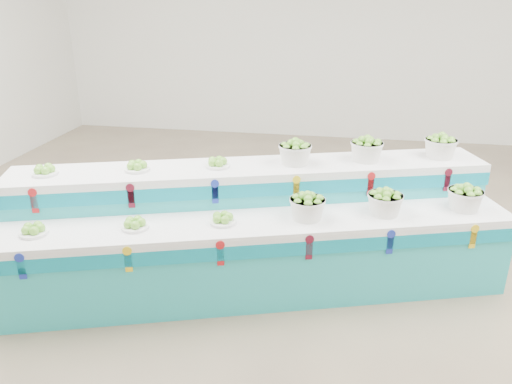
# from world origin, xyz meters

# --- Properties ---
(ground) EXTENTS (10.00, 10.00, 0.00)m
(ground) POSITION_xyz_m (0.00, 0.00, 0.00)
(ground) COLOR brown
(ground) RESTS_ON ground
(back_wall) EXTENTS (10.00, 0.00, 10.00)m
(back_wall) POSITION_xyz_m (0.00, 5.00, 2.00)
(back_wall) COLOR silver
(back_wall) RESTS_ON ground
(display_stand) EXTENTS (4.41, 2.37, 1.02)m
(display_stand) POSITION_xyz_m (-0.61, -0.01, 0.51)
(display_stand) COLOR #28B3B8
(display_stand) RESTS_ON ground
(plate_lower_left) EXTENTS (0.28, 0.28, 0.09)m
(plate_lower_left) POSITION_xyz_m (-2.21, -0.80, 0.77)
(plate_lower_left) COLOR white
(plate_lower_left) RESTS_ON display_stand
(plate_lower_mid) EXTENTS (0.28, 0.28, 0.09)m
(plate_lower_mid) POSITION_xyz_m (-1.49, -0.57, 0.77)
(plate_lower_mid) COLOR white
(plate_lower_mid) RESTS_ON display_stand
(plate_lower_right) EXTENTS (0.28, 0.28, 0.09)m
(plate_lower_right) POSITION_xyz_m (-0.82, -0.35, 0.77)
(plate_lower_right) COLOR white
(plate_lower_right) RESTS_ON display_stand
(basket_lower_left) EXTENTS (0.37, 0.37, 0.22)m
(basket_lower_left) POSITION_xyz_m (-0.16, -0.14, 0.83)
(basket_lower_left) COLOR silver
(basket_lower_left) RESTS_ON display_stand
(basket_lower_mid) EXTENTS (0.37, 0.37, 0.22)m
(basket_lower_mid) POSITION_xyz_m (0.47, 0.07, 0.83)
(basket_lower_mid) COLOR silver
(basket_lower_mid) RESTS_ON display_stand
(basket_lower_right) EXTENTS (0.37, 0.37, 0.22)m
(basket_lower_right) POSITION_xyz_m (1.15, 0.29, 0.83)
(basket_lower_right) COLOR silver
(basket_lower_right) RESTS_ON display_stand
(plate_upper_left) EXTENTS (0.28, 0.28, 0.09)m
(plate_upper_left) POSITION_xyz_m (-2.38, -0.30, 1.07)
(plate_upper_left) COLOR white
(plate_upper_left) RESTS_ON display_stand
(plate_upper_mid) EXTENTS (0.28, 0.28, 0.09)m
(plate_upper_mid) POSITION_xyz_m (-1.65, -0.06, 1.07)
(plate_upper_mid) COLOR white
(plate_upper_mid) RESTS_ON display_stand
(plate_upper_right) EXTENTS (0.28, 0.28, 0.09)m
(plate_upper_right) POSITION_xyz_m (-0.99, 0.15, 1.07)
(plate_upper_right) COLOR white
(plate_upper_right) RESTS_ON display_stand
(basket_upper_left) EXTENTS (0.37, 0.37, 0.22)m
(basket_upper_left) POSITION_xyz_m (-0.32, 0.37, 1.13)
(basket_upper_left) COLOR silver
(basket_upper_left) RESTS_ON display_stand
(basket_upper_mid) EXTENTS (0.37, 0.37, 0.22)m
(basket_upper_mid) POSITION_xyz_m (0.31, 0.57, 1.13)
(basket_upper_mid) COLOR silver
(basket_upper_mid) RESTS_ON display_stand
(basket_upper_right) EXTENTS (0.37, 0.37, 0.22)m
(basket_upper_right) POSITION_xyz_m (0.99, 0.79, 1.13)
(basket_upper_right) COLOR silver
(basket_upper_right) RESTS_ON display_stand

